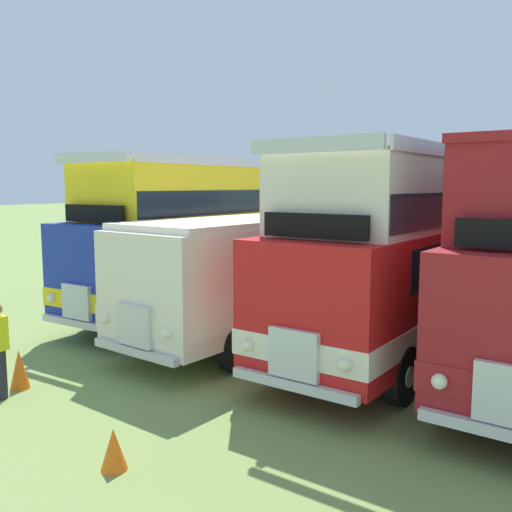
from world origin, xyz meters
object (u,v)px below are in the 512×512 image
at_px(cone_far_end, 114,449).
at_px(bus_third_in_row, 418,245).
at_px(cone_mid_row, 19,369).
at_px(bus_second_in_row, 298,261).
at_px(bus_first_in_row, 217,231).

bearing_deg(cone_far_end, bus_third_in_row, 81.16).
height_order(cone_mid_row, cone_far_end, cone_mid_row).
distance_m(bus_second_in_row, cone_mid_row, 7.41).
xyz_separation_m(bus_second_in_row, cone_mid_row, (-1.83, -7.04, -1.39)).
height_order(bus_first_in_row, cone_far_end, bus_first_in_row).
height_order(bus_second_in_row, cone_far_end, bus_second_in_row).
distance_m(cone_mid_row, cone_far_end, 3.92).
height_order(bus_third_in_row, cone_far_end, bus_third_in_row).
xyz_separation_m(bus_first_in_row, cone_mid_row, (1.39, -7.63, -1.99)).
xyz_separation_m(bus_first_in_row, cone_far_end, (5.17, -8.67, -2.07)).
distance_m(bus_second_in_row, bus_third_in_row, 3.27).
xyz_separation_m(bus_third_in_row, cone_mid_row, (-5.04, -7.11, -1.99)).
xyz_separation_m(bus_second_in_row, bus_third_in_row, (3.22, 0.07, 0.60)).
distance_m(bus_first_in_row, bus_second_in_row, 3.33).
bearing_deg(bus_second_in_row, bus_first_in_row, 169.76).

